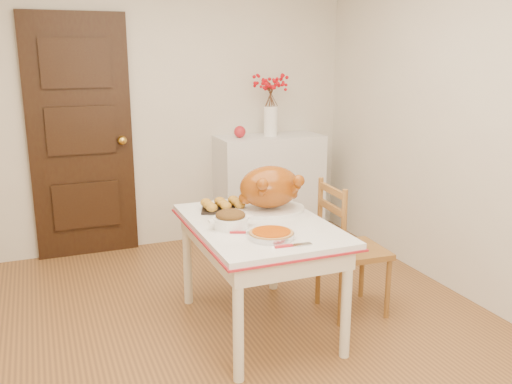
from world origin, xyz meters
name	(u,v)px	position (x,y,z in m)	size (l,w,h in m)	color
floor	(240,342)	(0.00, 0.00, 0.00)	(3.50, 4.00, 0.00)	brown
wall_back	(161,108)	(0.00, 2.00, 1.25)	(3.50, 0.00, 2.50)	beige
wall_right	(481,126)	(1.75, 0.00, 1.25)	(0.00, 4.00, 2.50)	beige
door_back	(81,138)	(-0.70, 1.97, 1.03)	(0.85, 0.06, 2.06)	black
sideboard	(269,187)	(0.96, 1.78, 0.49)	(0.98, 0.44, 0.98)	silver
kitchen_table	(259,276)	(0.18, 0.14, 0.36)	(0.82, 1.20, 0.72)	silver
chair_oak	(354,248)	(0.87, 0.13, 0.46)	(0.41, 0.41, 0.92)	brown
berry_vase	(271,105)	(0.97, 1.78, 1.26)	(0.29, 0.29, 0.56)	white
apple	(240,132)	(0.66, 1.78, 1.04)	(0.11, 0.11, 0.11)	#A91A22
turkey_platter	(270,189)	(0.34, 0.33, 0.86)	(0.47, 0.38, 0.30)	#983D08
pumpkin_pie	(271,234)	(0.13, -0.17, 0.74)	(0.26, 0.26, 0.05)	#A23D03
stuffing_dish	(230,219)	(-0.02, 0.10, 0.77)	(0.27, 0.21, 0.10)	brown
rolls_tray	(223,205)	(0.06, 0.47, 0.75)	(0.28, 0.22, 0.07)	#C48826
pie_server	(293,245)	(0.19, -0.33, 0.72)	(0.21, 0.06, 0.01)	silver
carving_knife	(252,232)	(0.06, -0.05, 0.72)	(0.26, 0.06, 0.01)	silver
drinking_glass	(247,196)	(0.27, 0.58, 0.77)	(0.06, 0.06, 0.10)	white
shaker_pair	(269,194)	(0.45, 0.61, 0.76)	(0.08, 0.03, 0.08)	white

